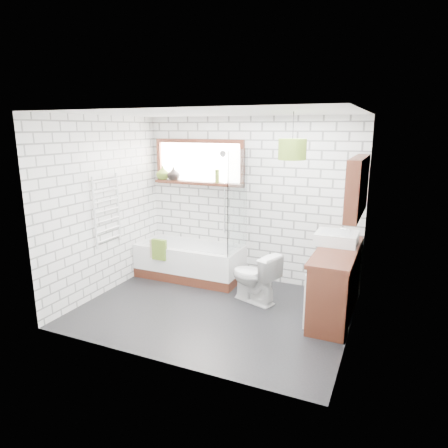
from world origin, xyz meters
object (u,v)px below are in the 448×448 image
at_px(bathtub, 190,261).
at_px(vanity, 336,282).
at_px(pendant, 292,149).
at_px(basin, 337,238).
at_px(toilet, 254,277).

height_order(bathtub, vanity, vanity).
distance_m(vanity, pendant, 1.82).
relative_size(bathtub, pendant, 5.37).
distance_m(bathtub, basin, 2.36).
height_order(toilet, pendant, pendant).
distance_m(bathtub, vanity, 2.36).
height_order(vanity, pendant, pendant).
bearing_deg(pendant, basin, 61.73).
bearing_deg(bathtub, pendant, -27.21).
xyz_separation_m(vanity, toilet, (-1.07, -0.06, -0.08)).
height_order(vanity, toilet, vanity).
bearing_deg(vanity, basin, 103.39).
bearing_deg(toilet, pendant, 69.67).
distance_m(toilet, pendant, 1.90).
distance_m(vanity, basin, 0.57).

